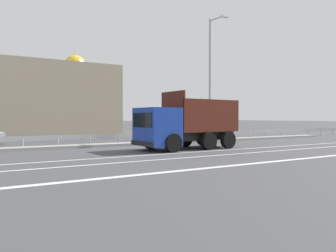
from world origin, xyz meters
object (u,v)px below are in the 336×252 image
object	(u,v)px
median_road_sign	(193,126)
street_lamp_1	(211,75)
church_tower	(75,94)
dump_truck	(177,128)

from	to	relation	value
median_road_sign	street_lamp_1	size ratio (longest dim) A/B	0.24
church_tower	median_road_sign	bearing A→B (deg)	-87.18
dump_truck	street_lamp_1	xyz separation A→B (m)	(5.68, 4.00, 4.02)
median_road_sign	church_tower	distance (m)	29.13
median_road_sign	street_lamp_1	xyz separation A→B (m)	(1.57, -0.27, 4.04)
church_tower	dump_truck	bearing A→B (deg)	-94.66
dump_truck	median_road_sign	world-z (taller)	dump_truck
dump_truck	median_road_sign	size ratio (longest dim) A/B	2.83
dump_truck	median_road_sign	bearing A→B (deg)	-47.13
street_lamp_1	dump_truck	bearing A→B (deg)	-144.85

